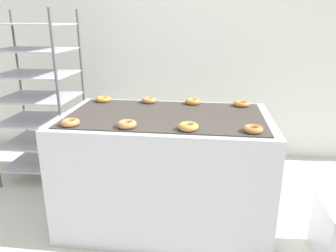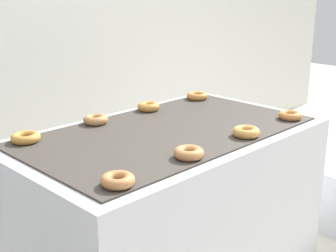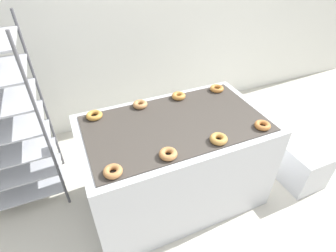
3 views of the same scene
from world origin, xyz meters
name	(u,v)px [view 1 (image 1 of 3)]	position (x,y,z in m)	size (l,w,h in m)	color
wall_back	(183,29)	(0.00, 2.12, 1.40)	(8.00, 0.05, 2.80)	silver
fryer_machine	(166,169)	(0.00, 0.69, 0.43)	(1.49, 0.88, 0.85)	#B7BABF
baking_rack_cart	(38,97)	(-1.27, 1.27, 0.81)	(0.68, 0.57, 1.58)	#4C4C51
donut_near_left	(70,122)	(-0.57, 0.37, 0.87)	(0.12, 0.12, 0.04)	#A66D3C
donut_near_midleft	(127,124)	(-0.20, 0.37, 0.87)	(0.12, 0.12, 0.04)	#AC7240
donut_near_midright	(188,127)	(0.18, 0.37, 0.87)	(0.13, 0.13, 0.04)	#B27F3B
donut_near_right	(253,129)	(0.57, 0.38, 0.87)	(0.12, 0.12, 0.04)	#B06B33
donut_far_left	(103,99)	(-0.56, 1.01, 0.87)	(0.13, 0.13, 0.04)	#B37D34
donut_far_midleft	(149,100)	(-0.18, 1.02, 0.87)	(0.12, 0.12, 0.04)	#AB7444
donut_far_midright	(193,101)	(0.18, 1.02, 0.87)	(0.12, 0.12, 0.04)	#B67835
donut_far_right	(242,104)	(0.56, 1.00, 0.87)	(0.13, 0.13, 0.04)	#B47131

